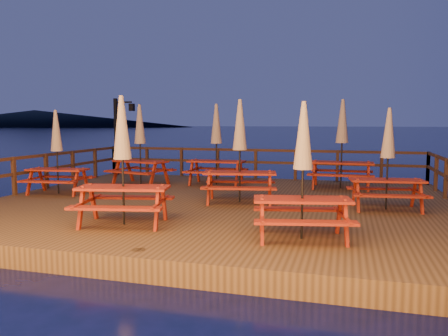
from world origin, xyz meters
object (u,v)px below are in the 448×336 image
Objects in this scene: lamp_post at (120,129)px; picnic_table_0 at (140,143)px; picnic_table_2 at (240,149)px; picnic_table_1 at (216,143)px.

picnic_table_0 is (2.00, -2.26, -0.41)m from lamp_post.
lamp_post is at bearing 131.46° from picnic_table_2.
picnic_table_1 is (4.45, -1.61, -0.41)m from lamp_post.
picnic_table_1 reaches higher than picnic_table_2.
picnic_table_2 is at bearing -16.93° from picnic_table_0.
lamp_post reaches higher than picnic_table_1.
picnic_table_0 is 4.59m from picnic_table_2.
lamp_post is 4.75m from picnic_table_1.
lamp_post is 1.13× the size of picnic_table_2.
picnic_table_2 is (1.52, -2.96, -0.01)m from picnic_table_1.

